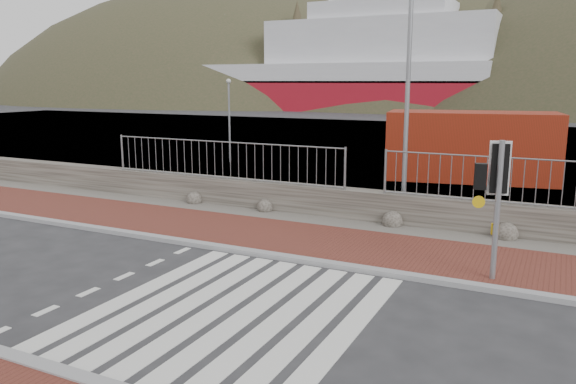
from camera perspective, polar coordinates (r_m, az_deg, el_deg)
The scene contains 14 objects.
ground at distance 10.26m, azimuth -5.48°, elevation -11.90°, with size 220.00×220.00×0.00m, color #28282B.
sidewalk_far at distance 14.04m, azimuth 4.21°, elevation -5.27°, with size 40.00×3.00×0.08m, color maroon.
kerb_far at distance 12.72m, azimuth 1.65°, elevation -6.96°, with size 40.00×0.25×0.12m, color gray.
zebra_crossing at distance 10.26m, azimuth -5.48°, elevation -11.87°, with size 4.62×5.60×0.01m.
gravel_strip at distance 15.85m, azimuth 6.92°, elevation -3.43°, with size 40.00×1.50×0.06m, color #59544C.
stone_wall at distance 16.49m, azimuth 7.88°, elevation -1.38°, with size 40.00×0.60×0.90m, color #413C35.
railing at distance 16.11m, azimuth 7.84°, elevation 3.28°, with size 18.07×0.07×1.22m.
quay at distance 36.47m, azimuth 18.17°, elevation 4.34°, with size 120.00×40.00×0.50m, color #4C4C4F.
water at distance 71.19m, azimuth 22.27°, elevation 7.17°, with size 220.00×50.00×0.05m, color #3F4C54.
ferry at distance 81.50m, azimuth 4.93°, elevation 12.13°, with size 50.00×16.00×20.00m.
hills_backdrop at distance 99.67m, azimuth 26.24°, elevation -5.72°, with size 254.00×90.00×100.00m.
traffic_signal_far at distance 11.76m, azimuth 20.49°, elevation 1.07°, with size 0.71×0.36×2.89m.
streetlight at distance 16.63m, azimuth 12.58°, elevation 11.80°, with size 1.57×0.62×7.57m.
shipping_container at distance 24.34m, azimuth 18.09°, elevation 4.47°, with size 6.67×2.78×2.78m, color maroon.
Camera 1 is at (5.00, -8.00, 4.02)m, focal length 35.00 mm.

